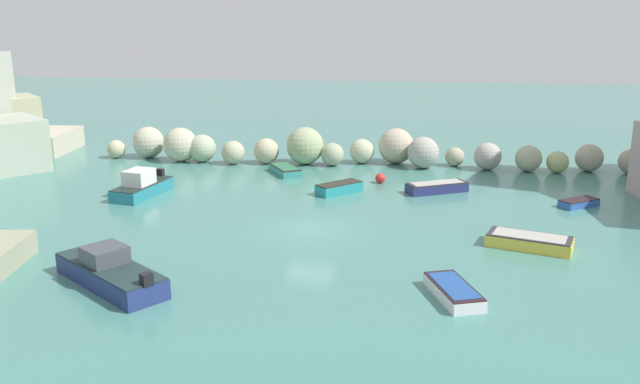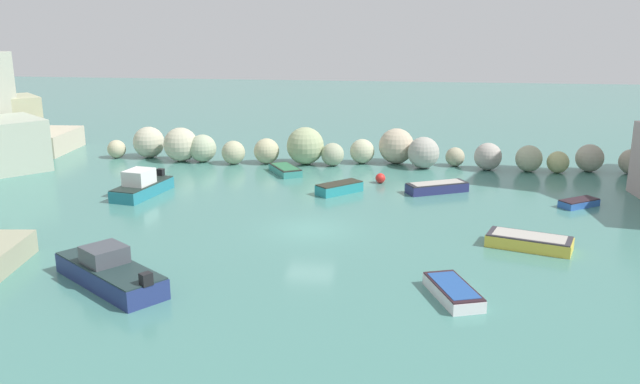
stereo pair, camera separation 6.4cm
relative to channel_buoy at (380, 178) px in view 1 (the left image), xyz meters
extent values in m
plane|color=#458076|center=(-3.21, -10.46, -0.33)|extent=(160.00, 160.00, 0.00)
cube|color=#BDB298|center=(-27.96, 7.09, 0.50)|extent=(4.77, 6.16, 1.67)
cube|color=#A7B19D|center=(-27.12, 0.37, 1.52)|extent=(7.20, 7.15, 3.71)
sphere|color=#BFB48E|center=(-20.92, 5.36, 0.38)|extent=(1.42, 1.42, 1.42)
sphere|color=#BCB89D|center=(-18.44, 5.87, 0.88)|extent=(2.43, 2.43, 2.43)
sphere|color=#BDB99B|center=(-15.49, 4.86, 0.96)|extent=(2.60, 2.60, 2.60)
sphere|color=#A8B694|center=(-13.79, 4.91, 0.71)|extent=(2.10, 2.10, 2.10)
sphere|color=#B3B38D|center=(-11.25, 4.42, 0.55)|extent=(1.77, 1.77, 1.77)
sphere|color=#BBB68D|center=(-8.81, 4.93, 0.62)|extent=(1.92, 1.92, 1.92)
sphere|color=#A3B182|center=(-5.88, 5.13, 1.07)|extent=(2.80, 2.80, 2.80)
sphere|color=#A3AA8A|center=(-3.78, 4.84, 0.52)|extent=(1.71, 1.71, 1.71)
sphere|color=#BEBF9B|center=(-1.66, 5.96, 0.59)|extent=(1.85, 1.85, 1.85)
sphere|color=#BCAC91|center=(0.90, 6.31, 1.00)|extent=(2.66, 2.66, 2.66)
sphere|color=#A9A79B|center=(2.90, 4.91, 0.82)|extent=(2.31, 2.31, 2.31)
sphere|color=tan|center=(5.26, 5.89, 0.37)|extent=(1.41, 1.41, 1.41)
sphere|color=#ACA59B|center=(7.53, 4.95, 0.66)|extent=(1.98, 1.98, 1.98)
sphere|color=#B0B694|center=(10.38, 4.82, 0.61)|extent=(1.90, 1.90, 1.90)
sphere|color=#BCBF81|center=(12.38, 4.65, 0.44)|extent=(1.55, 1.55, 1.55)
sphere|color=#ADA692|center=(14.70, 5.40, 0.65)|extent=(1.97, 1.97, 1.97)
sphere|color=#ACA08B|center=(17.46, 5.03, 0.55)|extent=(1.76, 1.76, 1.76)
sphere|color=red|center=(0.00, 0.00, 0.00)|extent=(0.67, 0.67, 0.67)
cube|color=teal|center=(-2.46, -2.92, -0.03)|extent=(2.96, 2.94, 0.60)
cube|color=#2B2A1F|center=(-2.46, -2.92, 0.30)|extent=(2.90, 2.88, 0.06)
cube|color=teal|center=(-14.60, -5.05, 0.02)|extent=(2.59, 4.89, 0.71)
cube|color=#1F2D28|center=(-14.60, -5.05, 0.41)|extent=(2.54, 4.79, 0.06)
cube|color=silver|center=(-14.66, -5.33, 0.87)|extent=(1.71, 1.97, 0.98)
cube|color=black|center=(-14.20, -2.92, 0.63)|extent=(0.50, 0.44, 0.50)
cube|color=navy|center=(-10.42, -18.90, 0.09)|extent=(6.01, 5.19, 0.84)
cube|color=#1F3232|center=(-10.42, -18.90, 0.54)|extent=(5.89, 5.09, 0.06)
cube|color=#3F444C|center=(-10.69, -18.70, 0.90)|extent=(2.18, 2.19, 0.78)
cube|color=black|center=(-8.11, -20.65, 0.76)|extent=(0.55, 0.57, 0.50)
cube|color=white|center=(3.73, -18.34, -0.10)|extent=(2.38, 3.55, 0.47)
cube|color=black|center=(3.73, -18.34, 0.17)|extent=(2.33, 3.48, 0.06)
cube|color=#234C93|center=(3.73, -18.34, 0.18)|extent=(2.02, 3.02, 0.08)
cube|color=#2E5DB5|center=(11.85, -4.09, -0.14)|extent=(2.56, 2.22, 0.38)
cube|color=#2A1C23|center=(11.85, -4.09, 0.08)|extent=(2.51, 2.18, 0.06)
cube|color=navy|center=(3.67, -1.92, -0.05)|extent=(4.07, 2.87, 0.56)
cube|color=#27282C|center=(3.67, -1.92, 0.26)|extent=(3.99, 2.81, 0.06)
cube|color=#ADA89E|center=(3.67, -1.92, 0.27)|extent=(3.46, 2.44, 0.08)
cube|color=gold|center=(7.73, -11.89, -0.05)|extent=(4.27, 2.76, 0.57)
cube|color=#302E35|center=(7.73, -11.89, 0.27)|extent=(4.18, 2.71, 0.06)
cube|color=#ADA89E|center=(7.73, -11.89, 0.28)|extent=(3.63, 2.35, 0.08)
cube|color=teal|center=(-6.82, 1.86, -0.11)|extent=(2.83, 3.44, 0.46)
cube|color=black|center=(-6.82, 1.86, 0.15)|extent=(2.77, 3.38, 0.06)
cube|color=#2D7047|center=(-6.82, 1.86, 0.16)|extent=(2.40, 2.93, 0.08)
camera|label=1|loc=(1.66, -43.53, 10.68)|focal=37.48mm
camera|label=2|loc=(1.72, -43.52, 10.68)|focal=37.48mm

